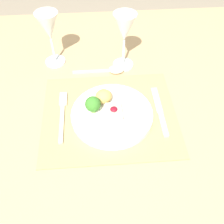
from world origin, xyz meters
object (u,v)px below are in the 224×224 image
object	(u,v)px
wine_glass_near	(124,30)
wine_glass_far	(49,29)
spoon	(112,70)
knife	(160,114)
dinner_plate	(111,112)
fork	(62,112)

from	to	relation	value
wine_glass_near	wine_glass_far	bearing A→B (deg)	171.48
spoon	wine_glass_near	size ratio (longest dim) A/B	0.92
spoon	wine_glass_far	size ratio (longest dim) A/B	0.94
knife	wine_glass_far	world-z (taller)	wine_glass_far
wine_glass_far	dinner_plate	bearing A→B (deg)	-56.51
dinner_plate	wine_glass_far	size ratio (longest dim) A/B	1.27
spoon	wine_glass_far	xyz separation A→B (m)	(-0.21, 0.07, 0.13)
spoon	wine_glass_near	bearing A→B (deg)	39.87
dinner_plate	fork	bearing A→B (deg)	171.64
dinner_plate	wine_glass_near	bearing A→B (deg)	75.23
dinner_plate	wine_glass_far	bearing A→B (deg)	123.49
fork	knife	distance (m)	0.30
knife	wine_glass_near	xyz separation A→B (m)	(-0.09, 0.25, 0.14)
fork	wine_glass_far	world-z (taller)	wine_glass_far
dinner_plate	spoon	distance (m)	0.21
dinner_plate	knife	distance (m)	0.15
dinner_plate	spoon	size ratio (longest dim) A/B	1.34
fork	dinner_plate	bearing A→B (deg)	-10.81
dinner_plate	knife	xyz separation A→B (m)	(0.15, -0.01, -0.01)
knife	wine_glass_near	size ratio (longest dim) A/B	0.99
fork	knife	size ratio (longest dim) A/B	1.00
wine_glass_far	knife	bearing A→B (deg)	-40.45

